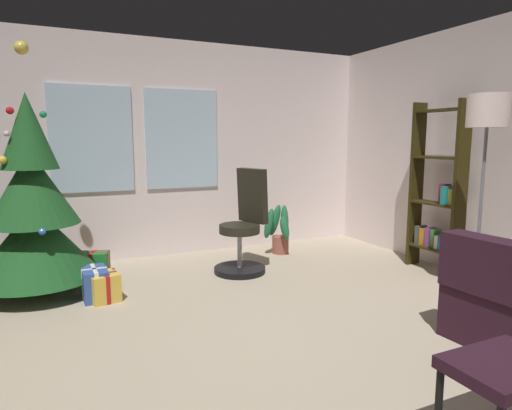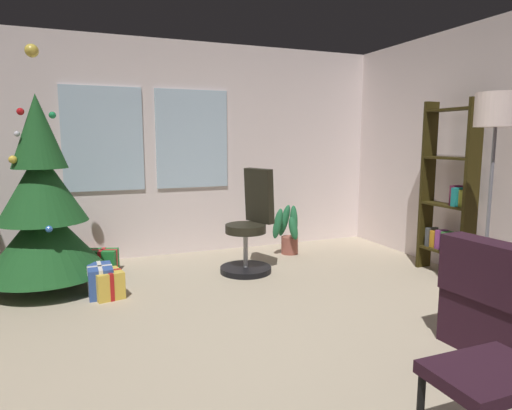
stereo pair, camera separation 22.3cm
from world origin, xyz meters
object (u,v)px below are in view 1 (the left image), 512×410
gift_box_blue (95,284)px  floor_lamp (487,128)px  footstool (505,373)px  gift_box_gold (103,287)px  bookshelf (438,198)px  gift_box_red (79,264)px  potted_plant (279,232)px  office_chair (244,232)px  holiday_tree (34,213)px  gift_box_green (93,263)px

gift_box_blue → floor_lamp: size_ratio=0.20×
footstool → gift_box_gold: size_ratio=1.66×
footstool → bookshelf: bearing=48.7°
gift_box_red → potted_plant: bearing=-7.4°
gift_box_red → office_chair: size_ratio=0.30×
gift_box_red → floor_lamp: bearing=-38.2°
footstool → gift_box_gold: (-1.46, 2.82, -0.25)m
gift_box_red → bookshelf: bearing=-25.3°
footstool → bookshelf: bookshelf is taller
gift_box_gold → gift_box_blue: (-0.06, 0.09, 0.01)m
gift_box_red → floor_lamp: 4.30m
office_chair → floor_lamp: bearing=-47.9°
holiday_tree → potted_plant: size_ratio=3.59×
gift_box_green → gift_box_blue: bearing=-94.0°
gift_box_green → bookshelf: 3.78m
holiday_tree → floor_lamp: 4.10m
holiday_tree → gift_box_green: bearing=37.6°
footstool → potted_plant: bearing=78.2°
gift_box_blue → floor_lamp: 3.72m
gift_box_red → gift_box_blue: 1.00m
gift_box_green → footstool: bearing=-68.3°
gift_box_blue → office_chair: 1.61m
bookshelf → floor_lamp: size_ratio=1.01×
gift_box_gold → gift_box_blue: 0.11m
footstool → potted_plant: (0.75, 3.61, -0.09)m
floor_lamp → potted_plant: (-0.83, 2.20, -1.25)m
holiday_tree → gift_box_blue: bearing=-38.3°
footstool → gift_box_gold: 3.19m
footstool → floor_lamp: bearing=41.7°
footstool → office_chair: 3.11m
office_chair → gift_box_red: bearing=154.0°
gift_box_gold → office_chair: size_ratio=0.28×
potted_plant → gift_box_green: bearing=178.1°
footstool → office_chair: (0.05, 3.11, 0.07)m
holiday_tree → gift_box_red: size_ratio=6.76×
gift_box_red → gift_box_blue: bearing=-85.9°
holiday_tree → gift_box_gold: size_ratio=7.27×
holiday_tree → gift_box_red: bearing=57.8°
gift_box_green → potted_plant: 2.23m
gift_box_blue → bookshelf: bearing=-11.1°
floor_lamp → potted_plant: bearing=110.7°
footstool → gift_box_blue: size_ratio=1.45×
gift_box_blue → bookshelf: (3.48, -0.68, 0.68)m
footstool → gift_box_green: (-1.47, 3.68, -0.25)m
gift_box_gold → floor_lamp: floor_lamp is taller
gift_box_gold → bookshelf: size_ratio=0.17×
footstool → gift_box_red: footstool is taller
gift_box_green → bookshelf: bookshelf is taller
footstool → potted_plant: size_ratio=0.82×
potted_plant → bookshelf: bearing=-48.7°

